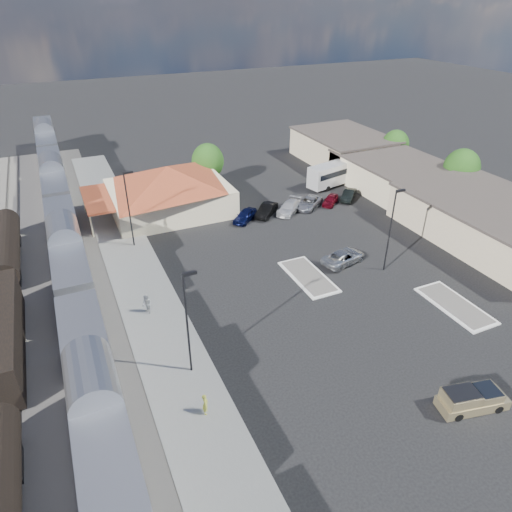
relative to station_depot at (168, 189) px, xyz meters
name	(u,v)px	position (x,y,z in m)	size (l,w,h in m)	color
ground	(283,297)	(4.56, -24.00, -3.13)	(280.00, 280.00, 0.00)	black
railbed	(44,305)	(-16.44, -16.00, -3.07)	(16.00, 100.00, 0.12)	#4C4944
platform	(145,293)	(-7.44, -18.00, -3.04)	(5.50, 92.00, 0.18)	gray
passenger_train	(69,257)	(-13.44, -12.90, -0.26)	(3.00, 104.00, 5.55)	silver
freight_cars	(1,337)	(-19.44, -22.11, -1.21)	(2.80, 46.00, 4.00)	black
station_depot	(168,189)	(0.00, 0.00, 0.00)	(18.35, 12.24, 6.20)	beige
buildings_east	(414,182)	(32.56, -9.72, -0.86)	(14.40, 51.40, 4.80)	#C6B28C
traffic_island_south	(308,276)	(8.56, -22.00, -3.03)	(3.30, 7.50, 0.21)	silver
traffic_island_north	(455,305)	(18.56, -32.00, -3.03)	(3.30, 7.50, 0.21)	silver
lamp_plat_s	(188,316)	(-6.34, -30.00, 2.21)	(1.08, 0.25, 9.00)	black
lamp_plat_n	(129,204)	(-6.34, -8.00, 2.21)	(1.08, 0.25, 9.00)	black
lamp_lot	(392,224)	(16.66, -24.00, 2.21)	(1.08, 0.25, 9.00)	black
tree_east_b	(461,168)	(38.56, -12.00, 1.09)	(4.94, 4.94, 6.96)	#382314
tree_east_c	(395,145)	(38.56, 2.00, 0.63)	(4.41, 4.41, 6.21)	#382314
tree_depot	(208,161)	(7.56, 6.00, 0.89)	(4.71, 4.71, 6.63)	#382314
pickup_truck	(473,399)	(10.49, -41.51, -2.33)	(5.14, 2.73, 1.69)	tan
suv	(344,257)	(13.47, -21.02, -2.40)	(2.44, 5.28, 1.47)	#AFB3B7
coach_bus	(339,171)	(25.85, -0.94, -1.11)	(11.18, 4.87, 3.51)	silver
person_a	(205,404)	(-6.77, -34.40, -2.10)	(0.62, 0.41, 1.70)	#CAD041
person_b	(147,304)	(-7.88, -21.40, -2.01)	(0.92, 0.72, 1.89)	silver
parked_car_a	(245,216)	(7.88, -7.00, -2.40)	(1.72, 4.27, 1.45)	#0D1342
parked_car_b	(267,210)	(11.08, -6.70, -2.37)	(1.60, 4.59, 1.51)	black
parked_car_c	(289,207)	(14.28, -7.00, -2.40)	(2.06, 5.07, 1.47)	white
parked_car_d	(309,203)	(17.48, -6.70, -2.44)	(2.30, 4.99, 1.39)	gray
parked_car_e	(330,200)	(20.68, -7.00, -2.49)	(1.52, 3.77, 1.28)	maroon
parked_car_f	(349,195)	(23.88, -6.70, -2.42)	(1.50, 4.29, 1.41)	black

